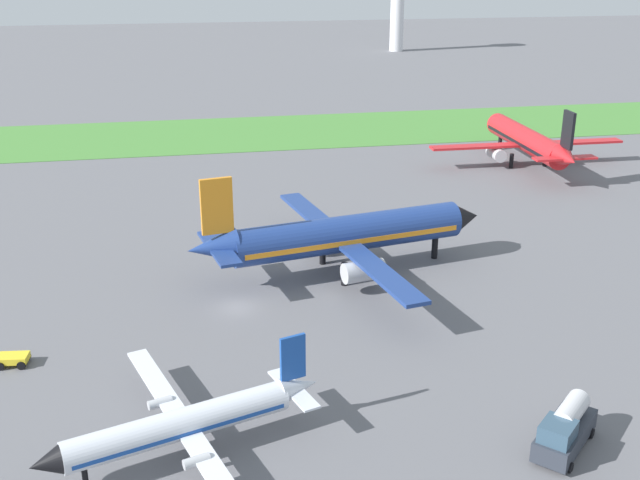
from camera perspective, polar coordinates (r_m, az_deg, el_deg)
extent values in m
plane|color=slate|center=(73.04, -6.24, -4.99)|extent=(600.00, 600.00, 0.00)
cube|color=#478438|center=(141.75, -8.76, 7.76)|extent=(360.00, 28.00, 0.08)
cylinder|color=navy|center=(78.78, 2.16, 0.50)|extent=(24.99, 8.34, 3.78)
cone|color=black|center=(84.94, 10.69, 1.68)|extent=(4.07, 4.28, 3.70)
cone|color=navy|center=(74.36, -8.08, -0.58)|extent=(5.36, 4.24, 3.40)
cube|color=orange|center=(78.88, 2.16, 0.31)|extent=(23.65, 8.15, 0.53)
cube|color=navy|center=(85.93, -0.46, 1.82)|extent=(5.45, 16.64, 0.38)
cube|color=navy|center=(71.82, 4.28, -2.20)|extent=(5.45, 16.64, 0.38)
cylinder|color=#B7BABF|center=(83.79, 0.27, 0.33)|extent=(4.44, 2.81, 2.08)
cylinder|color=#B7BABF|center=(74.81, 3.27, -2.32)|extent=(4.44, 2.81, 2.08)
cube|color=orange|center=(73.10, -7.72, 2.52)|extent=(3.12, 1.02, 5.49)
cube|color=navy|center=(76.72, -8.01, 0.03)|extent=(2.92, 5.11, 0.30)
cube|color=navy|center=(72.37, -7.09, -1.23)|extent=(2.92, 5.11, 0.30)
cylinder|color=black|center=(84.30, 8.56, -0.57)|extent=(0.68, 0.68, 2.40)
cylinder|color=black|center=(81.83, 0.20, -1.00)|extent=(0.68, 0.68, 2.40)
cylinder|color=black|center=(76.78, 1.84, -2.54)|extent=(0.68, 0.68, 2.40)
cylinder|color=silver|center=(52.40, -10.46, -13.41)|extent=(15.03, 6.64, 2.10)
cone|color=black|center=(51.10, -19.73, -15.42)|extent=(2.63, 2.60, 2.06)
cone|color=silver|center=(54.99, -1.61, -10.90)|extent=(3.38, 2.70, 1.89)
cube|color=#19479E|center=(52.49, -10.45, -13.55)|extent=(14.24, 6.42, 0.29)
cube|color=silver|center=(48.27, -7.63, -17.16)|extent=(4.94, 11.44, 0.21)
cube|color=silver|center=(57.38, -11.92, -10.66)|extent=(4.94, 11.44, 0.21)
cylinder|color=#B7BABF|center=(49.69, -9.20, -15.99)|extent=(1.80, 1.15, 0.67)
cylinder|color=#B7BABF|center=(55.54, -11.86, -11.81)|extent=(1.80, 1.15, 0.67)
cube|color=#19479E|center=(53.56, -2.04, -8.77)|extent=(1.88, 0.82, 3.36)
cube|color=silver|center=(53.75, -1.29, -11.79)|extent=(2.10, 3.18, 0.17)
cube|color=silver|center=(55.98, -2.70, -10.35)|extent=(2.10, 3.18, 0.17)
cylinder|color=black|center=(52.34, -17.14, -16.54)|extent=(0.38, 0.38, 1.47)
cylinder|color=black|center=(52.07, -8.43, -15.93)|extent=(0.38, 0.38, 1.47)
cylinder|color=black|center=(55.30, -10.00, -13.59)|extent=(0.38, 0.38, 1.47)
cylinder|color=red|center=(123.84, 15.11, 7.27)|extent=(3.87, 23.27, 3.55)
cone|color=black|center=(135.34, 12.87, 8.59)|extent=(3.52, 3.27, 3.48)
cone|color=red|center=(111.98, 17.97, 5.80)|extent=(3.26, 4.56, 3.19)
cube|color=black|center=(123.90, 15.10, 7.15)|extent=(3.92, 21.98, 0.50)
cube|color=red|center=(120.38, 11.84, 6.86)|extent=(15.51, 2.47, 0.35)
cube|color=red|center=(126.85, 18.41, 6.95)|extent=(15.51, 2.47, 0.35)
cylinder|color=#B7BABF|center=(121.73, 13.02, 6.31)|extent=(2.01, 3.90, 1.95)
cylinder|color=#B7BABF|center=(125.86, 17.22, 6.38)|extent=(2.01, 3.90, 1.95)
cube|color=black|center=(111.65, 18.04, 7.82)|extent=(0.47, 2.91, 5.16)
cube|color=red|center=(111.54, 16.78, 5.83)|extent=(4.54, 2.00, 0.28)
cube|color=red|center=(113.61, 18.83, 5.86)|extent=(4.54, 2.00, 0.28)
cylinder|color=black|center=(133.08, 13.29, 7.06)|extent=(0.64, 0.64, 2.26)
cylinder|color=black|center=(121.97, 14.10, 5.75)|extent=(0.64, 0.64, 2.26)
cylinder|color=black|center=(124.31, 16.47, 5.80)|extent=(0.64, 0.64, 2.26)
cube|color=yellow|center=(67.56, -21.95, -8.19)|extent=(2.56, 1.77, 0.55)
cylinder|color=black|center=(67.34, -22.79, -8.69)|extent=(0.72, 0.33, 0.70)
cylinder|color=black|center=(68.58, -22.41, -8.08)|extent=(0.72, 0.33, 0.70)
cylinder|color=black|center=(66.81, -21.41, -8.72)|extent=(0.72, 0.33, 0.70)
cylinder|color=black|center=(68.06, -21.06, -8.10)|extent=(0.72, 0.33, 0.70)
cube|color=#2D333D|center=(55.74, 17.81, -13.67)|extent=(6.34, 6.24, 1.40)
cylinder|color=silver|center=(55.58, 18.24, -12.02)|extent=(3.64, 3.59, 1.54)
cube|color=#334C60|center=(53.55, 17.33, -13.49)|extent=(3.08, 3.08, 1.20)
cylinder|color=black|center=(54.08, 18.17, -15.82)|extent=(0.68, 0.67, 0.70)
cylinder|color=black|center=(54.59, 15.71, -15.13)|extent=(0.68, 0.67, 0.70)
cylinder|color=black|center=(57.74, 19.62, -13.43)|extent=(0.68, 0.67, 0.70)
cylinder|color=black|center=(58.22, 17.32, -12.82)|extent=(0.68, 0.67, 0.70)
cylinder|color=silver|center=(260.35, 5.80, 16.92)|extent=(4.40, 4.40, 28.00)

